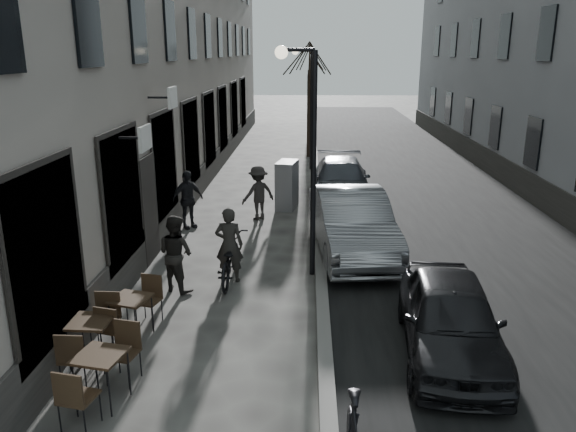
# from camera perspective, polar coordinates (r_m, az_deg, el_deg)

# --- Properties ---
(road) EXTENTS (7.30, 60.00, 0.00)m
(road) POSITION_cam_1_polar(r_m,az_deg,el_deg) (23.03, 11.98, 3.62)
(road) COLOR black
(road) RESTS_ON ground
(kerb) EXTENTS (0.25, 60.00, 0.12)m
(kerb) POSITION_cam_1_polar(r_m,az_deg,el_deg) (22.67, 2.85, 3.91)
(kerb) COLOR slate
(kerb) RESTS_ON ground
(streetlamp_near) EXTENTS (0.90, 0.28, 5.09)m
(streetlamp_near) POSITION_cam_1_polar(r_m,az_deg,el_deg) (12.27, 1.84, 7.90)
(streetlamp_near) COLOR black
(streetlamp_near) RESTS_ON ground
(streetlamp_far) EXTENTS (0.90, 0.28, 5.09)m
(streetlamp_far) POSITION_cam_1_polar(r_m,az_deg,el_deg) (24.20, 2.00, 12.14)
(streetlamp_far) COLOR black
(streetlamp_far) RESTS_ON ground
(tree_near) EXTENTS (2.40, 2.40, 5.70)m
(tree_near) POSITION_cam_1_polar(r_m,az_deg,el_deg) (27.13, 2.21, 15.79)
(tree_near) COLOR black
(tree_near) RESTS_ON ground
(tree_far) EXTENTS (2.40, 2.40, 5.70)m
(tree_far) POSITION_cam_1_polar(r_m,az_deg,el_deg) (33.13, 2.20, 15.91)
(tree_far) COLOR black
(tree_far) RESTS_ON ground
(bistro_set_a) EXTENTS (0.77, 1.66, 0.95)m
(bistro_set_a) POSITION_cam_1_polar(r_m,az_deg,el_deg) (8.87, -18.38, -14.94)
(bistro_set_a) COLOR black
(bistro_set_a) RESTS_ON ground
(bistro_set_b) EXTENTS (0.67, 1.62, 0.95)m
(bistro_set_b) POSITION_cam_1_polar(r_m,az_deg,el_deg) (9.89, -19.32, -11.59)
(bistro_set_b) COLOR black
(bistro_set_b) RESTS_ON ground
(bistro_set_c) EXTENTS (0.80, 1.61, 0.92)m
(bistro_set_c) POSITION_cam_1_polar(r_m,az_deg,el_deg) (10.56, -15.62, -9.50)
(bistro_set_c) COLOR black
(bistro_set_c) RESTS_ON ground
(sign_board) EXTENTS (0.36, 0.61, 1.05)m
(sign_board) POSITION_cam_1_polar(r_m,az_deg,el_deg) (9.91, -21.82, -12.22)
(sign_board) COLOR black
(sign_board) RESTS_ON ground
(utility_cabinet) EXTENTS (0.76, 1.13, 1.56)m
(utility_cabinet) POSITION_cam_1_polar(r_m,az_deg,el_deg) (18.27, -0.10, 3.16)
(utility_cabinet) COLOR slate
(utility_cabinet) RESTS_ON ground
(bicycle) EXTENTS (0.75, 2.01, 1.05)m
(bicycle) POSITION_cam_1_polar(r_m,az_deg,el_deg) (12.61, -5.95, -4.35)
(bicycle) COLOR black
(bicycle) RESTS_ON ground
(cyclist_rider) EXTENTS (0.64, 0.43, 1.71)m
(cyclist_rider) POSITION_cam_1_polar(r_m,az_deg,el_deg) (12.50, -5.99, -2.93)
(cyclist_rider) COLOR #272521
(cyclist_rider) RESTS_ON ground
(pedestrian_near) EXTENTS (1.03, 0.96, 1.68)m
(pedestrian_near) POSITION_cam_1_polar(r_m,az_deg,el_deg) (12.20, -11.34, -3.74)
(pedestrian_near) COLOR black
(pedestrian_near) RESTS_ON ground
(pedestrian_mid) EXTENTS (1.23, 1.10, 1.65)m
(pedestrian_mid) POSITION_cam_1_polar(r_m,az_deg,el_deg) (17.08, -3.04, 2.36)
(pedestrian_mid) COLOR #2B2826
(pedestrian_mid) RESTS_ON ground
(pedestrian_far) EXTENTS (1.03, 0.95, 1.70)m
(pedestrian_far) POSITION_cam_1_polar(r_m,az_deg,el_deg) (16.46, -10.19, 1.65)
(pedestrian_far) COLOR black
(pedestrian_far) RESTS_ON ground
(car_near) EXTENTS (1.95, 4.06, 1.34)m
(car_near) POSITION_cam_1_polar(r_m,az_deg,el_deg) (9.97, 16.17, -9.92)
(car_near) COLOR black
(car_near) RESTS_ON ground
(car_mid) EXTENTS (2.20, 5.04, 1.61)m
(car_mid) POSITION_cam_1_polar(r_m,az_deg,el_deg) (14.23, 6.51, -0.72)
(car_mid) COLOR gray
(car_mid) RESTS_ON ground
(car_far) EXTENTS (2.05, 4.83, 1.39)m
(car_far) POSITION_cam_1_polar(r_m,az_deg,el_deg) (19.41, 5.35, 3.63)
(car_far) COLOR #383B42
(car_far) RESTS_ON ground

